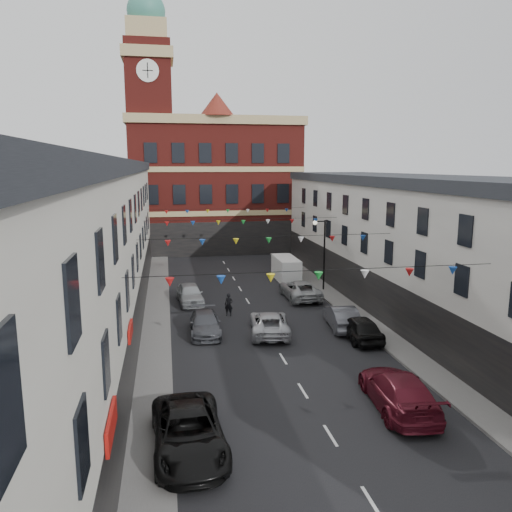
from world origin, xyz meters
TOP-DOWN VIEW (x-y plane):
  - ground at (0.00, 0.00)m, footprint 160.00×160.00m
  - pavement_left at (-6.90, 2.00)m, footprint 1.80×64.00m
  - pavement_right at (6.90, 2.00)m, footprint 1.80×64.00m
  - terrace_left at (-11.78, 1.00)m, footprint 8.40×56.00m
  - terrace_right at (11.78, 1.00)m, footprint 8.40×56.00m
  - civic_building at (0.00, 37.95)m, footprint 20.60×13.30m
  - clock_tower at (-7.50, 35.00)m, footprint 5.60×5.60m
  - distant_hill at (-4.00, 62.00)m, footprint 40.00×14.00m
  - street_lamp at (6.55, 14.00)m, footprint 1.10×0.36m
  - car_left_c at (-5.50, -8.11)m, footprint 2.81×5.70m
  - car_left_d at (-3.86, 4.94)m, footprint 2.00×4.64m
  - car_left_e at (-4.44, 12.13)m, footprint 2.14×4.63m
  - car_right_c at (3.60, -6.37)m, footprint 2.82×5.81m
  - car_right_d at (5.25, 2.17)m, footprint 1.78×4.42m
  - car_right_e at (4.95, 4.46)m, footprint 2.10×4.72m
  - car_right_f at (4.21, 12.02)m, footprint 2.50×5.33m
  - moving_car at (0.10, 4.19)m, footprint 3.00×5.31m
  - white_van at (4.69, 18.67)m, footprint 1.83×4.71m
  - pedestrian at (-1.92, 8.44)m, footprint 0.69×0.59m

SIDE VIEW (x-z plane):
  - ground at x=0.00m, z-range 0.00..0.00m
  - pavement_left at x=-6.90m, z-range 0.00..0.15m
  - pavement_right at x=6.90m, z-range 0.00..0.15m
  - car_left_d at x=-3.86m, z-range 0.00..1.33m
  - moving_car at x=0.10m, z-range 0.00..1.40m
  - car_right_f at x=4.21m, z-range 0.00..1.47m
  - car_right_d at x=5.25m, z-range 0.00..1.50m
  - car_right_e at x=4.95m, z-range 0.00..1.51m
  - car_left_e at x=-4.44m, z-range 0.00..1.54m
  - car_left_c at x=-5.50m, z-range 0.00..1.55m
  - pedestrian at x=-1.92m, z-range 0.00..1.61m
  - car_right_c at x=3.60m, z-range 0.00..1.63m
  - white_van at x=4.69m, z-range 0.00..2.08m
  - street_lamp at x=6.55m, z-range 0.90..6.90m
  - terrace_right at x=11.78m, z-range 0.00..9.70m
  - distant_hill at x=-4.00m, z-range 0.00..10.00m
  - terrace_left at x=-11.78m, z-range 0.00..10.70m
  - civic_building at x=0.00m, z-range -1.11..17.39m
  - clock_tower at x=-7.50m, z-range -0.07..29.93m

